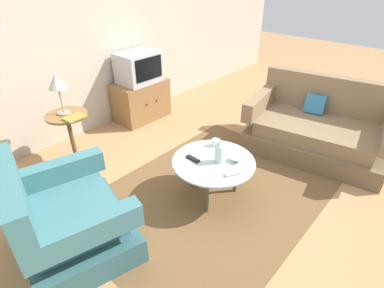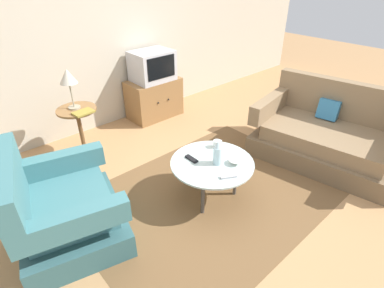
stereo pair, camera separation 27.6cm
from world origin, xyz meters
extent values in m
plane|color=#AD7F51|center=(0.00, 0.00, 0.00)|extent=(16.00, 16.00, 0.00)
cube|color=#BCB29E|center=(0.00, 2.35, 1.35)|extent=(9.00, 0.12, 2.70)
cube|color=brown|center=(-0.09, 0.04, 0.00)|extent=(2.62, 1.93, 0.00)
cube|color=#325C60|center=(-1.37, 0.49, 0.12)|extent=(1.05, 1.16, 0.24)
cube|color=#3D7075|center=(-1.37, 0.49, 0.33)|extent=(0.84, 0.86, 0.18)
cube|color=#3D7075|center=(-1.70, 0.58, 0.65)|extent=(0.38, 0.99, 0.47)
cube|color=#3D7075|center=(-1.47, 0.08, 0.52)|extent=(0.84, 0.34, 0.19)
cube|color=#3D7075|center=(-1.26, 0.90, 0.52)|extent=(0.84, 0.34, 0.19)
cube|color=brown|center=(1.44, -0.38, 0.12)|extent=(1.25, 1.79, 0.24)
cube|color=#846B4C|center=(1.44, -0.38, 0.33)|extent=(1.07, 1.49, 0.18)
cube|color=#846B4C|center=(1.85, -0.31, 0.66)|extent=(0.43, 1.64, 0.48)
cube|color=#846B4C|center=(1.30, 0.35, 0.54)|extent=(0.99, 0.31, 0.24)
cube|color=teal|center=(1.70, -0.22, 0.54)|extent=(0.21, 0.27, 0.26)
cylinder|color=#B2C6C1|center=(-0.09, 0.04, 0.43)|extent=(0.82, 0.82, 0.02)
cylinder|color=#4C4742|center=(-0.12, 0.29, 0.21)|extent=(0.04, 0.04, 0.42)
cylinder|color=#4C4742|center=(-0.32, -0.07, 0.21)|extent=(0.04, 0.04, 0.42)
cylinder|color=#4C4742|center=(0.12, -0.10, 0.21)|extent=(0.04, 0.04, 0.42)
cylinder|color=olive|center=(-0.71, 1.72, 0.61)|extent=(0.47, 0.47, 0.02)
cylinder|color=brown|center=(-0.71, 1.72, 0.30)|extent=(0.05, 0.05, 0.60)
cylinder|color=brown|center=(-0.71, 1.72, 0.01)|extent=(0.26, 0.26, 0.02)
cube|color=olive|center=(0.62, 2.02, 0.30)|extent=(0.80, 0.46, 0.60)
sphere|color=black|center=(0.52, 1.77, 0.33)|extent=(0.02, 0.02, 0.02)
sphere|color=black|center=(0.72, 1.77, 0.33)|extent=(0.02, 0.02, 0.02)
cube|color=#B7B7BC|center=(0.62, 2.01, 0.81)|extent=(0.59, 0.45, 0.43)
cube|color=black|center=(0.62, 1.78, 0.84)|extent=(0.47, 0.01, 0.31)
cylinder|color=#9E937A|center=(-0.71, 1.75, 0.64)|extent=(0.14, 0.14, 0.02)
cylinder|color=#9E937A|center=(-0.71, 1.75, 0.79)|extent=(0.02, 0.02, 0.29)
cone|color=beige|center=(-0.71, 1.75, 1.02)|extent=(0.20, 0.20, 0.17)
cylinder|color=silver|center=(-0.07, -0.01, 0.53)|extent=(0.09, 0.09, 0.18)
cone|color=silver|center=(-0.07, -0.01, 0.66)|extent=(0.08, 0.08, 0.07)
cylinder|color=white|center=(0.14, 0.21, 0.48)|extent=(0.08, 0.08, 0.08)
torus|color=white|center=(0.19, 0.21, 0.48)|extent=(0.06, 0.01, 0.06)
cone|color=silver|center=(0.05, -0.13, 0.46)|extent=(0.13, 0.13, 0.04)
cube|color=black|center=(-0.22, 0.21, 0.45)|extent=(0.05, 0.15, 0.02)
cube|color=#B2B2B7|center=(-0.16, -0.23, 0.45)|extent=(0.15, 0.11, 0.02)
cube|color=olive|center=(-0.69, 1.54, 0.64)|extent=(0.24, 0.18, 0.02)
camera|label=1|loc=(-2.06, -1.44, 2.12)|focal=28.17mm
camera|label=2|loc=(-1.87, -1.64, 2.12)|focal=28.17mm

